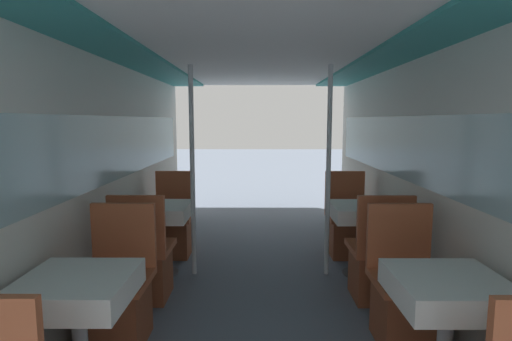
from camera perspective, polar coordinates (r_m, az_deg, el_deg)
wall_left at (r=3.52m, az=-22.24°, el=-1.13°), size 0.05×6.52×2.07m
wall_right at (r=3.53m, az=23.51°, el=-1.15°), size 0.05×6.52×2.07m
ceiling_panel at (r=3.26m, az=0.72°, el=17.23°), size 2.74×6.52×0.07m
dining_table_left_0 at (r=2.46m, az=-24.15°, el=-15.89°), size 0.58×0.58×0.71m
chair_left_far_0 at (r=3.08m, az=-19.20°, el=-17.26°), size 0.46×0.46×0.95m
dining_table_left_1 at (r=4.12m, az=-13.55°, el=-6.20°), size 0.58×0.58×0.71m
chair_left_near_1 at (r=3.67m, az=-15.61°, el=-13.03°), size 0.46×0.46×0.95m
chair_left_far_1 at (r=4.74m, az=-11.76°, el=-8.28°), size 0.46×0.46×0.95m
support_pole_left_1 at (r=3.97m, az=-9.06°, el=-0.28°), size 0.05×0.05×2.07m
dining_table_right_0 at (r=2.48m, az=25.70°, el=-15.81°), size 0.58×0.58×0.71m
chair_right_far_0 at (r=3.09m, az=20.59°, el=-17.20°), size 0.46×0.46×0.95m
dining_table_right_1 at (r=4.13m, az=14.75°, el=-6.20°), size 0.58×0.58×0.71m
chair_right_near_1 at (r=3.68m, az=16.88°, el=-13.01°), size 0.46×0.46×0.95m
chair_right_far_1 at (r=4.75m, az=12.89°, el=-8.28°), size 0.46×0.46×0.95m
support_pole_right_1 at (r=3.98m, az=10.30°, el=-0.29°), size 0.05×0.05×2.07m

